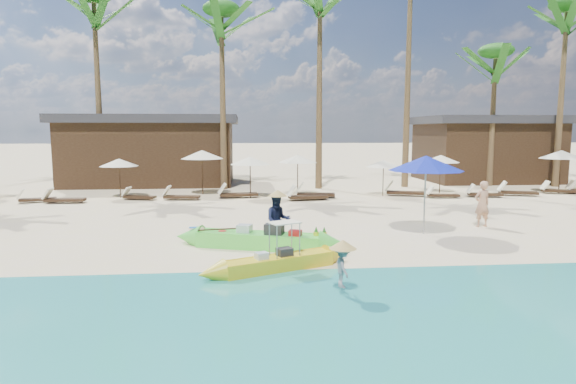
{
  "coord_description": "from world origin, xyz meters",
  "views": [
    {
      "loc": [
        -2.12,
        -13.69,
        3.34
      ],
      "look_at": [
        -0.72,
        2.0,
        1.34
      ],
      "focal_mm": 30.0,
      "sensor_mm": 36.0,
      "label": 1
    }
  ],
  "objects": [
    {
      "name": "wet_sand_strip",
      "position": [
        0.0,
        -5.0,
        0.0
      ],
      "size": [
        240.0,
        4.5,
        0.01
      ],
      "primitive_type": "cube",
      "color": "tan",
      "rests_on": "ground"
    },
    {
      "name": "palm_2",
      "position": [
        -10.45,
        15.08,
        9.18
      ],
      "size": [
        2.08,
        2.08,
        11.33
      ],
      "color": "brown",
      "rests_on": "ground"
    },
    {
      "name": "pavilion_west",
      "position": [
        -8.0,
        17.5,
        2.19
      ],
      "size": [
        10.8,
        6.6,
        4.3
      ],
      "color": "#342415",
      "rests_on": "ground"
    },
    {
      "name": "resort_parasol_7",
      "position": [
        4.95,
        10.4,
        1.68
      ],
      "size": [
        1.81,
        1.81,
        1.86
      ],
      "color": "#342415",
      "rests_on": "ground"
    },
    {
      "name": "resort_parasol_9",
      "position": [
        14.8,
        10.74,
        2.09
      ],
      "size": [
        2.25,
        2.25,
        2.32
      ],
      "color": "#342415",
      "rests_on": "ground"
    },
    {
      "name": "palm_3",
      "position": [
        -3.36,
        14.27,
        8.58
      ],
      "size": [
        2.08,
        2.08,
        10.52
      ],
      "color": "brown",
      "rests_on": "ground"
    },
    {
      "name": "resort_parasol_6",
      "position": [
        0.6,
        11.18,
        1.91
      ],
      "size": [
        2.05,
        2.05,
        2.11
      ],
      "color": "#342415",
      "rests_on": "ground"
    },
    {
      "name": "lounger_7_right",
      "position": [
        7.66,
        9.46,
        0.18
      ],
      "size": [
        1.67,
        0.7,
        0.55
      ],
      "rotation": [
        0.0,
        0.0,
        -0.13
      ],
      "color": "#342415",
      "rests_on": "ground"
    },
    {
      "name": "lounger_6_right",
      "position": [
        1.26,
        10.07,
        0.23
      ],
      "size": [
        2.07,
        0.93,
        0.68
      ],
      "rotation": [
        0.0,
        0.0,
        -0.17
      ],
      "color": "#342415",
      "rests_on": "ground"
    },
    {
      "name": "resort_parasol_3",
      "position": [
        -8.41,
        10.95,
        1.78
      ],
      "size": [
        1.91,
        1.91,
        1.97
      ],
      "color": "#342415",
      "rests_on": "ground"
    },
    {
      "name": "yellow_canoe",
      "position": [
        -1.36,
        -2.43,
        0.19
      ],
      "size": [
        4.22,
        2.09,
        1.17
      ],
      "rotation": [
        0.0,
        0.0,
        0.42
      ],
      "color": "gold",
      "rests_on": "ground"
    },
    {
      "name": "palm_6",
      "position": [
        12.84,
        14.52,
        7.05
      ],
      "size": [
        2.08,
        2.08,
        8.51
      ],
      "color": "brown",
      "rests_on": "ground"
    },
    {
      "name": "palm_4",
      "position": [
        2.15,
        14.01,
        9.45
      ],
      "size": [
        2.08,
        2.08,
        11.7
      ],
      "color": "brown",
      "rests_on": "ground"
    },
    {
      "name": "lounger_6_left",
      "position": [
        0.76,
        9.21,
        0.22
      ],
      "size": [
        2.04,
        0.85,
        0.67
      ],
      "rotation": [
        0.0,
        0.0,
        0.13
      ],
      "color": "#342415",
      "rests_on": "ground"
    },
    {
      "name": "vendor_green",
      "position": [
        -1.2,
        -0.04,
        0.77
      ],
      "size": [
        0.77,
        0.62,
        1.54
      ],
      "primitive_type": "imported",
      "rotation": [
        0.0,
        0.0,
        0.04
      ],
      "color": "#141A37",
      "rests_on": "ground"
    },
    {
      "name": "lounger_9_left",
      "position": [
        11.86,
        9.94,
        0.22
      ],
      "size": [
        2.03,
        1.17,
        0.66
      ],
      "rotation": [
        0.0,
        0.0,
        -0.32
      ],
      "color": "#342415",
      "rests_on": "ground"
    },
    {
      "name": "palm_5",
      "position": [
        7.45,
        14.38,
        10.82
      ],
      "size": [
        2.08,
        2.08,
        13.6
      ],
      "color": "brown",
      "rests_on": "ground"
    },
    {
      "name": "resort_parasol_5",
      "position": [
        -1.88,
        10.32,
        1.88
      ],
      "size": [
        2.02,
        2.02,
        2.08
      ],
      "color": "#342415",
      "rests_on": "ground"
    },
    {
      "name": "green_canoe",
      "position": [
        -1.75,
        -0.19,
        0.25
      ],
      "size": [
        5.56,
        2.17,
        0.73
      ],
      "rotation": [
        0.0,
        0.0,
        -0.32
      ],
      "color": "#50E245",
      "rests_on": "ground"
    },
    {
      "name": "lounger_5_left",
      "position": [
        -2.61,
        10.36,
        0.23
      ],
      "size": [
        2.05,
        0.85,
        0.68
      ],
      "rotation": [
        0.0,
        0.0,
        0.12
      ],
      "color": "#342415",
      "rests_on": "ground"
    },
    {
      "name": "lounger_4_left",
      "position": [
        -7.39,
        10.12,
        0.18
      ],
      "size": [
        1.69,
        0.88,
        0.55
      ],
      "rotation": [
        0.0,
        0.0,
        -0.25
      ],
      "color": "#342415",
      "rests_on": "ground"
    },
    {
      "name": "ground",
      "position": [
        0.0,
        0.0,
        0.0
      ],
      "size": [
        240.0,
        240.0,
        0.0
      ],
      "primitive_type": "plane",
      "color": "beige",
      "rests_on": "ground"
    },
    {
      "name": "pavilion_east",
      "position": [
        14.0,
        17.5,
        2.2
      ],
      "size": [
        8.8,
        6.6,
        4.3
      ],
      "color": "#342415",
      "rests_on": "ground"
    },
    {
      "name": "lounger_3_left",
      "position": [
        -12.0,
        9.65,
        0.19
      ],
      "size": [
        1.75,
        1.01,
        0.57
      ],
      "rotation": [
        0.0,
        0.0,
        0.32
      ],
      "color": "#342415",
      "rests_on": "ground"
    },
    {
      "name": "blue_umbrella",
      "position": [
        3.64,
        1.22,
        2.31
      ],
      "size": [
        2.38,
        2.38,
        2.56
      ],
      "color": "#99999E",
      "rests_on": "ground"
    },
    {
      "name": "lounger_3_right",
      "position": [
        -10.64,
        9.31,
        0.21
      ],
      "size": [
        1.86,
        0.61,
        0.63
      ],
      "rotation": [
        0.0,
        0.0,
        -0.02
      ],
      "color": "#342415",
      "rests_on": "ground"
    },
    {
      "name": "lounger_9_right",
      "position": [
        14.53,
        10.5,
        0.2
      ],
      "size": [
        1.87,
        0.96,
        0.61
      ],
      "rotation": [
        0.0,
        0.0,
        -0.24
      ],
      "color": "#342415",
      "rests_on": "ground"
    },
    {
      "name": "tourist",
      "position": [
        6.11,
        2.23,
        0.81
      ],
      "size": [
        0.65,
        0.49,
        1.62
      ],
      "primitive_type": "imported",
      "rotation": [
        0.0,
        0.0,
        3.32
      ],
      "color": "tan",
      "rests_on": "ground"
    },
    {
      "name": "resort_parasol_8",
      "position": [
        8.37,
        11.36,
        1.85
      ],
      "size": [
        2.0,
        2.0,
        2.06
      ],
      "color": "#342415",
      "rests_on": "ground"
    },
    {
      "name": "resort_parasol_4",
      "position": [
        -4.38,
        11.91,
        2.11
      ],
      "size": [
        2.27,
        2.27,
        2.34
      ],
      "color": "#342415",
      "rests_on": "ground"
    },
    {
      "name": "vendor_yellow",
      "position": [
        -0.18,
        -4.37,
        0.61
      ],
      "size": [
        0.36,
        0.58,
        0.87
      ],
      "primitive_type": "imported",
      "rotation": [
        0.0,
        0.0,
        1.63
      ],
      "color": "gray",
      "rests_on": "ground"
    },
    {
      "name": "lounger_8_left",
      "position": [
        9.88,
        9.54,
        0.2
      ],
      "size": [
        1.8,
        0.88,
        0.59
      ],
      "rotation": [
        0.0,
        0.0,
        -0.21
      ],
      "color": "#342415",
      "rests_on": "ground"
    },
    {
      "name": "lounger_7_left",
      "position": [
        5.98,
        10.39,
        0.23
      ],
      "size": [
        2.09,
        1.21,
        0.68
      ],
      "rotation": [
        0.0,
        0.0,
        -0.32
      ],
      "color": "#342415",
      "rests_on": "ground"
    },
    {
      "name": "palm_7",
      "position": [
        16.57,
        13.68,
        8.99
      ],
      "size": [
        2.08,
        2.08,
        11.08
      ],
      "color": "brown",
      "rests_on": "ground"
    },
    {
      "name": "lounger_4_right",
      "position": [
        -5.35,
        9.91,
        0.2
      ],
      "size": [
        1.85,
        0.76,
        0.61
      ],
      "rotation": [
        0.0,
        0.0,
        -0.12
      ],
      "color": "#342415",
      "rests_on": "ground"
    }
  ]
}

